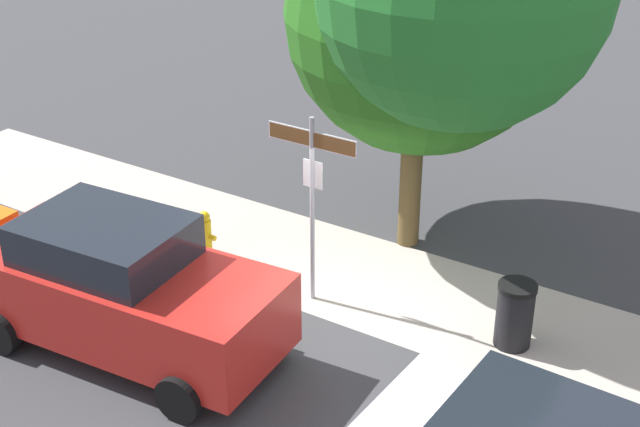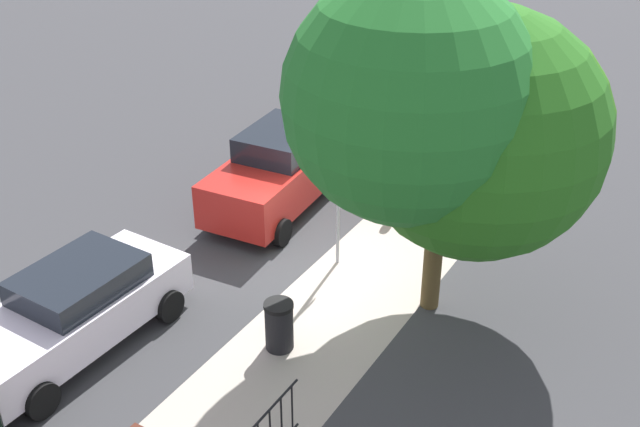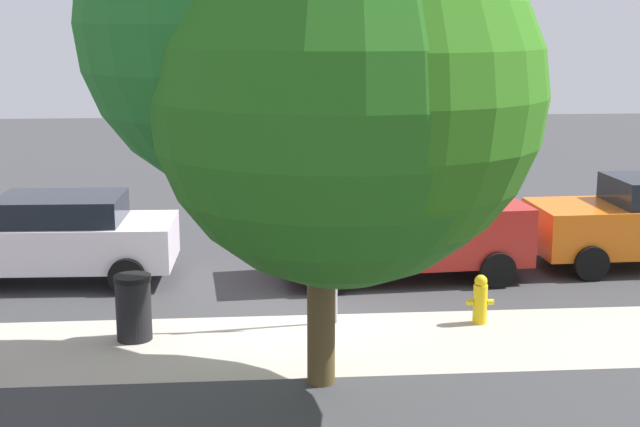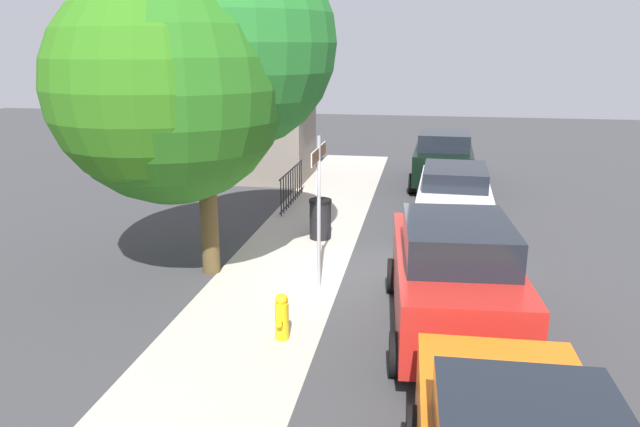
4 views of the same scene
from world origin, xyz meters
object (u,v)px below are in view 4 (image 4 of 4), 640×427
(car_white, at_px, (454,194))
(utility_shed, at_px, (272,135))
(car_red, at_px, (453,275))
(car_black, at_px, (443,158))
(shade_tree, at_px, (187,72))
(fire_hydrant, at_px, (282,317))
(street_sign, at_px, (319,184))
(trash_bin, at_px, (320,219))

(car_white, distance_m, utility_shed, 7.82)
(car_red, xyz_separation_m, utility_shed, (11.18, 5.86, 0.54))
(car_black, relative_size, utility_shed, 1.27)
(shade_tree, height_order, fire_hydrant, shade_tree)
(street_sign, height_order, trash_bin, street_sign)
(fire_hydrant, distance_m, trash_bin, 5.29)
(car_black, bearing_deg, utility_shed, 90.14)
(car_red, relative_size, utility_shed, 1.34)
(shade_tree, xyz_separation_m, fire_hydrant, (-2.73, -2.46, -3.67))
(car_black, height_order, fire_hydrant, car_black)
(street_sign, distance_m, car_black, 9.91)
(shade_tree, distance_m, car_black, 10.88)
(car_white, relative_size, car_black, 1.05)
(shade_tree, bearing_deg, car_red, -111.12)
(utility_shed, distance_m, trash_bin, 7.33)
(shade_tree, bearing_deg, fire_hydrant, -137.95)
(street_sign, bearing_deg, trash_bin, 9.34)
(street_sign, height_order, car_black, street_sign)
(shade_tree, height_order, car_red, shade_tree)
(shade_tree, height_order, trash_bin, shade_tree)
(car_white, bearing_deg, car_black, 4.16)
(car_red, xyz_separation_m, car_white, (6.36, -0.26, -0.16))
(street_sign, relative_size, car_white, 0.65)
(car_red, bearing_deg, utility_shed, 23.43)
(shade_tree, distance_m, car_red, 6.30)
(shade_tree, relative_size, car_red, 1.47)
(car_black, xyz_separation_m, fire_hydrant, (-11.76, 2.74, -0.54))
(fire_hydrant, bearing_deg, trash_bin, 3.25)
(street_sign, relative_size, fire_hydrant, 3.79)
(street_sign, height_order, car_red, street_sign)
(trash_bin, bearing_deg, street_sign, -170.66)
(street_sign, height_order, shade_tree, shade_tree)
(street_sign, height_order, car_white, street_sign)
(street_sign, distance_m, utility_shed, 10.28)
(car_black, distance_m, trash_bin, 7.17)
(shade_tree, xyz_separation_m, trash_bin, (2.54, -2.16, -3.56))
(fire_hydrant, bearing_deg, car_black, -13.13)
(car_red, distance_m, trash_bin, 5.43)
(street_sign, distance_m, car_white, 5.72)
(shade_tree, xyz_separation_m, car_red, (-1.98, -5.13, -3.08))
(utility_shed, bearing_deg, street_sign, -160.66)
(street_sign, bearing_deg, utility_shed, 19.34)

